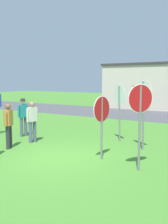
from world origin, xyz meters
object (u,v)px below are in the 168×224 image
person_near_signs (9,123)px  stop_sign_far_back (143,102)px  stop_sign_rear_right (120,103)px  person_holding_notes (32,120)px  stop_sign_nearest (140,111)px  person_with_sunhat (23,115)px  stop_sign_tallest (102,116)px

person_near_signs → stop_sign_far_back: bearing=28.9°
stop_sign_rear_right → person_holding_notes: stop_sign_rear_right is taller
stop_sign_nearest → person_near_signs: bearing=-177.1°
person_with_sunhat → stop_sign_nearest: bearing=-14.7°
stop_sign_nearest → stop_sign_far_back: stop_sign_far_back is taller
person_near_signs → person_holding_notes: same height
stop_sign_nearest → stop_sign_rear_right: 3.47m
stop_sign_nearest → stop_sign_rear_right: size_ratio=1.04×
stop_sign_far_back → person_with_sunhat: 5.50m
stop_sign_far_back → person_near_signs: (-4.35, -2.41, -0.83)m
stop_sign_tallest → stop_sign_far_back: bearing=66.6°
stop_sign_tallest → person_near_signs: stop_sign_tallest is taller
stop_sign_rear_right → person_near_signs: (-3.10, -3.16, -0.69)m
stop_sign_nearest → person_holding_notes: stop_sign_nearest is taller
stop_sign_far_back → stop_sign_nearest: bearing=-73.9°
stop_sign_tallest → stop_sign_nearest: (1.39, -0.38, 0.28)m
person_holding_notes → person_near_signs: bearing=-95.4°
stop_sign_tallest → person_with_sunhat: (-4.64, 1.20, -0.43)m
person_near_signs → person_holding_notes: 1.17m
stop_sign_nearest → person_holding_notes: 5.01m
stop_sign_tallest → stop_sign_nearest: bearing=-15.4°
person_with_sunhat → stop_sign_far_back: bearing=6.1°
person_near_signs → person_with_sunhat: 2.11m
stop_sign_rear_right → person_near_signs: 4.48m
stop_sign_far_back → person_near_signs: bearing=-151.1°
person_near_signs → stop_sign_rear_right: bearing=45.6°
stop_sign_far_back → person_with_sunhat: size_ratio=1.49×
stop_sign_nearest → person_with_sunhat: stop_sign_nearest is taller
stop_sign_tallest → person_near_signs: bearing=-170.0°
stop_sign_tallest → person_with_sunhat: size_ratio=1.19×
stop_sign_far_back → person_holding_notes: (-4.24, -1.24, -0.83)m
stop_sign_nearest → stop_sign_far_back: 2.25m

